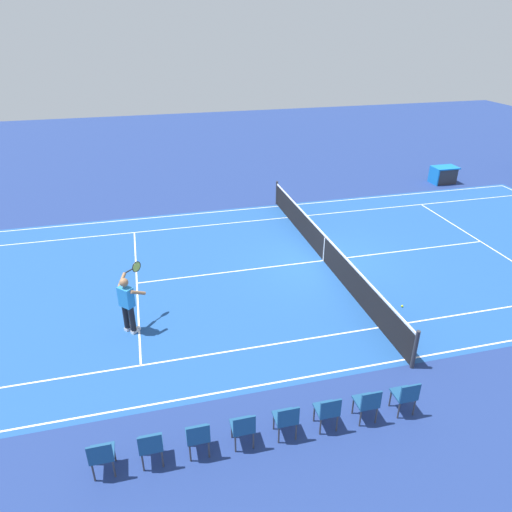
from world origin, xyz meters
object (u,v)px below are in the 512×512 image
tennis_ball (402,306)px  spectator_chair_1 (368,402)px  tennis_net (324,248)px  equipment_cart_tarped (443,175)px  spectator_chair_0 (406,395)px  spectator_chair_6 (151,445)px  spectator_chair_3 (286,418)px  spectator_chair_5 (198,436)px  spectator_chair_2 (328,410)px  spectator_chair_4 (243,427)px  tennis_player_near (128,302)px  spectator_chair_7 (101,455)px

tennis_ball → spectator_chair_1: 4.82m
tennis_net → equipment_cart_tarped: tennis_net is taller
spectator_chair_0 → spectator_chair_6: size_ratio=1.00×
spectator_chair_3 → spectator_chair_5: 1.76m
tennis_ball → tennis_net: bearing=-71.0°
spectator_chair_5 → spectator_chair_6: bearing=0.0°
spectator_chair_2 → spectator_chair_3: 0.88m
spectator_chair_4 → spectator_chair_5: same height
spectator_chair_0 → spectator_chair_1: (0.88, 0.00, 0.00)m
tennis_player_near → spectator_chair_7: (0.54, 4.50, -0.41)m
tennis_player_near → spectator_chair_7: tennis_player_near is taller
tennis_ball → spectator_chair_3: bearing=38.1°
tennis_net → spectator_chair_0: 7.14m
spectator_chair_2 → spectator_chair_4: same height
spectator_chair_5 → tennis_net: bearing=-127.2°
tennis_net → spectator_chair_2: 7.59m
spectator_chair_5 → spectator_chair_6: size_ratio=1.00×
tennis_net → spectator_chair_0: bearing=82.1°
spectator_chair_0 → spectator_chair_1: same height
tennis_player_near → spectator_chair_3: size_ratio=1.93×
tennis_player_near → spectator_chair_4: (-2.10, 4.50, -0.41)m
spectator_chair_4 → equipment_cart_tarped: bearing=-134.9°
spectator_chair_3 → spectator_chair_7: (3.52, 0.00, 0.00)m
spectator_chair_2 → spectator_chair_5: bearing=0.0°
spectator_chair_5 → spectator_chair_7: same height
spectator_chair_0 → tennis_ball: bearing=-119.7°
equipment_cart_tarped → spectator_chair_2: bearing=49.0°
tennis_player_near → spectator_chair_1: bearing=136.5°
spectator_chair_0 → spectator_chair_4: bearing=0.0°
tennis_net → tennis_player_near: bearing=21.3°
spectator_chair_4 → spectator_chair_7: (2.64, 0.00, 0.00)m
spectator_chair_3 → spectator_chair_4: bearing=0.0°
tennis_player_near → equipment_cart_tarped: tennis_player_near is taller
tennis_player_near → spectator_chair_0: 7.21m
spectator_chair_4 → equipment_cart_tarped: spectator_chair_4 is taller
spectator_chair_5 → tennis_player_near: bearing=-74.8°
spectator_chair_0 → spectator_chair_7: bearing=0.0°
spectator_chair_3 → spectator_chair_7: same height
spectator_chair_0 → equipment_cart_tarped: 17.09m
spectator_chair_3 → spectator_chair_6: 2.64m
spectator_chair_1 → spectator_chair_4: 2.64m
spectator_chair_1 → spectator_chair_2: 0.88m
spectator_chair_4 → spectator_chair_6: (1.76, 0.00, 0.00)m
spectator_chair_4 → spectator_chair_7: same height
spectator_chair_4 → spectator_chair_1: bearing=180.0°
tennis_net → spectator_chair_0: size_ratio=13.30×
spectator_chair_5 → equipment_cart_tarped: bearing=-136.7°
spectator_chair_6 → tennis_net: bearing=-131.5°
spectator_chair_4 → spectator_chair_6: size_ratio=1.00×
tennis_net → spectator_chair_7: tennis_net is taller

